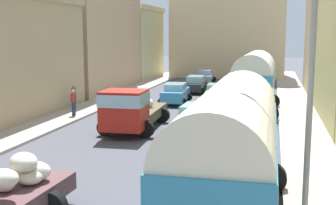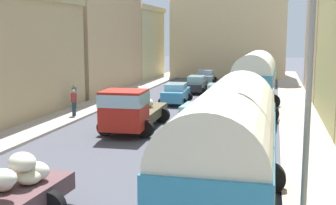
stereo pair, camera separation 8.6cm
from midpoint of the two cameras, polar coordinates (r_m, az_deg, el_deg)
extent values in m
plane|color=#494A53|center=(30.26, 2.40, -1.33)|extent=(154.00, 154.00, 0.00)
cube|color=#B4A598|center=(32.38, -10.30, -0.67)|extent=(2.50, 70.00, 0.14)
cube|color=#A49789|center=(29.78, 16.24, -1.70)|extent=(2.50, 70.00, 0.14)
cube|color=tan|center=(30.34, -19.17, 5.23)|extent=(4.27, 12.14, 7.37)
cube|color=tan|center=(42.74, -9.03, 8.12)|extent=(4.10, 14.27, 9.81)
cube|color=beige|center=(54.49, -4.07, 7.35)|extent=(4.19, 10.16, 7.98)
cube|color=beige|center=(54.56, -4.12, 11.83)|extent=(4.61, 10.16, 0.54)
cube|color=beige|center=(56.54, 7.67, 9.19)|extent=(13.71, 6.41, 11.62)
cube|color=#D9BC8C|center=(55.70, 2.53, 11.56)|extent=(2.83, 2.83, 16.08)
cube|color=beige|center=(54.73, 12.65, 11.41)|extent=(2.83, 2.83, 16.08)
cube|color=teal|center=(12.54, 7.82, -8.19)|extent=(2.40, 9.30, 2.30)
cylinder|color=silver|center=(12.26, 7.93, -3.04)|extent=(2.35, 9.11, 2.33)
cube|color=#99B7C6|center=(12.40, 7.87, -5.95)|extent=(2.44, 8.55, 0.74)
cylinder|color=black|center=(15.74, 4.59, -8.98)|extent=(1.00, 0.35, 1.00)
cylinder|color=black|center=(15.59, 12.94, -9.36)|extent=(1.00, 0.35, 1.00)
cube|color=teal|center=(30.23, 10.92, 1.78)|extent=(2.63, 8.31, 2.42)
cylinder|color=silver|center=(30.11, 10.98, 4.07)|extent=(2.57, 8.14, 2.39)
cube|color=#99B7C6|center=(30.17, 10.95, 2.79)|extent=(2.66, 7.65, 0.77)
cylinder|color=black|center=(33.01, 9.13, 0.29)|extent=(1.00, 0.35, 1.00)
cylinder|color=black|center=(32.88, 13.16, 0.14)|extent=(1.00, 0.35, 1.00)
cylinder|color=black|center=(27.98, 8.13, -1.20)|extent=(1.00, 0.35, 1.00)
cylinder|color=black|center=(27.82, 12.89, -1.39)|extent=(1.00, 0.35, 1.00)
ellipsoid|color=beige|center=(13.26, -20.42, -9.55)|extent=(0.98, 0.94, 0.50)
ellipsoid|color=beige|center=(13.65, -17.30, -8.98)|extent=(1.01, 1.16, 0.44)
ellipsoid|color=silver|center=(13.84, -16.87, -8.41)|extent=(1.07, 0.89, 0.59)
ellipsoid|color=beige|center=(13.49, -18.13, -7.25)|extent=(1.24, 1.22, 0.56)
ellipsoid|color=beige|center=(12.46, -20.41, -9.06)|extent=(0.98, 0.84, 0.49)
cube|color=#B32217|center=(22.91, -5.71, -0.94)|extent=(2.22, 2.10, 2.00)
cube|color=#99B7C6|center=(22.83, -5.73, 0.45)|extent=(2.27, 2.18, 0.64)
cube|color=brown|center=(26.22, -3.54, -1.30)|extent=(2.31, 4.75, 0.55)
ellipsoid|color=beige|center=(26.45, -2.78, -0.02)|extent=(1.13, 1.16, 0.53)
ellipsoid|color=beige|center=(24.60, -3.82, -0.73)|extent=(0.85, 0.97, 0.49)
ellipsoid|color=beige|center=(27.78, -3.65, 0.41)|extent=(1.05, 0.93, 0.55)
ellipsoid|color=beige|center=(26.43, -4.13, 0.64)|extent=(0.82, 0.65, 0.48)
ellipsoid|color=beige|center=(24.56, -5.03, 0.31)|extent=(1.09, 0.91, 0.58)
cylinder|color=black|center=(22.96, -2.98, -3.43)|extent=(0.90, 0.31, 0.90)
cylinder|color=black|center=(23.58, -8.07, -3.18)|extent=(0.90, 0.31, 0.90)
cylinder|color=black|center=(26.81, -0.85, -1.65)|extent=(0.90, 0.31, 0.90)
cylinder|color=black|center=(27.34, -5.27, -1.49)|extent=(0.90, 0.31, 0.90)
cube|color=#3C8CC1|center=(34.33, 0.90, 1.00)|extent=(1.87, 4.45, 0.80)
cube|color=#8EBCCF|center=(34.25, 0.91, 2.06)|extent=(1.56, 2.35, 0.48)
cylinder|color=black|center=(32.93, 1.93, 0.02)|extent=(0.60, 0.21, 0.60)
cylinder|color=black|center=(33.20, -0.87, 0.10)|extent=(0.60, 0.21, 0.60)
cylinder|color=black|center=(35.59, 2.55, 0.67)|extent=(0.60, 0.21, 0.60)
cylinder|color=black|center=(35.84, -0.04, 0.74)|extent=(0.60, 0.21, 0.60)
cube|color=#242425|center=(40.89, 3.49, 2.15)|extent=(1.72, 4.34, 0.68)
cube|color=#94C2CE|center=(40.83, 3.50, 3.02)|extent=(1.46, 2.28, 0.56)
cylinder|color=black|center=(39.52, 4.36, 1.46)|extent=(0.60, 0.21, 0.60)
cylinder|color=black|center=(39.74, 2.12, 1.52)|extent=(0.60, 0.21, 0.60)
cylinder|color=black|center=(42.14, 4.79, 1.91)|extent=(0.60, 0.21, 0.60)
cylinder|color=black|center=(42.34, 2.68, 1.96)|extent=(0.60, 0.21, 0.60)
cube|color=slate|center=(48.63, 4.65, 3.18)|extent=(2.02, 4.44, 0.67)
cube|color=#93AECD|center=(48.57, 4.66, 3.88)|extent=(1.67, 2.35, 0.51)
cylinder|color=black|center=(47.26, 5.56, 2.64)|extent=(0.60, 0.21, 0.60)
cylinder|color=black|center=(47.41, 3.46, 2.68)|extent=(0.60, 0.21, 0.60)
cylinder|color=black|center=(49.93, 5.77, 2.96)|extent=(0.60, 0.21, 0.60)
cylinder|color=black|center=(50.07, 3.78, 3.00)|extent=(0.60, 0.21, 0.60)
cube|color=#499347|center=(23.85, 3.61, -2.40)|extent=(1.81, 4.31, 0.82)
cube|color=#92C3CF|center=(23.74, 3.63, -0.84)|extent=(1.55, 2.26, 0.49)
cylinder|color=black|center=(25.37, 2.32, -2.60)|extent=(0.60, 0.21, 0.60)
cylinder|color=black|center=(25.06, 6.09, -2.79)|extent=(0.60, 0.21, 0.60)
cylinder|color=black|center=(22.85, 0.87, -3.86)|extent=(0.60, 0.21, 0.60)
cylinder|color=black|center=(22.51, 5.05, -4.09)|extent=(0.60, 0.21, 0.60)
cube|color=#539453|center=(34.72, 6.24, 0.98)|extent=(1.97, 3.94, 0.73)
cube|color=#90C0BB|center=(34.65, 6.26, 1.97)|extent=(1.64, 2.09, 0.47)
cylinder|color=black|center=(36.00, 4.97, 0.74)|extent=(0.60, 0.21, 0.60)
cylinder|color=black|center=(35.91, 7.71, 0.68)|extent=(0.60, 0.21, 0.60)
cylinder|color=black|center=(33.66, 4.65, 0.19)|extent=(0.60, 0.21, 0.60)
cylinder|color=black|center=(33.56, 7.58, 0.11)|extent=(0.60, 0.21, 0.60)
cube|color=#3997BF|center=(44.57, 8.62, 2.60)|extent=(1.80, 4.11, 0.66)
cube|color=#94ABC6|center=(44.52, 8.64, 3.36)|extent=(1.58, 2.14, 0.54)
cylinder|color=black|center=(45.94, 7.63, 2.43)|extent=(0.60, 0.21, 0.60)
cylinder|color=black|center=(45.81, 9.84, 2.36)|extent=(0.60, 0.21, 0.60)
cylinder|color=black|center=(43.42, 7.32, 2.07)|extent=(0.60, 0.21, 0.60)
cylinder|color=black|center=(43.29, 9.65, 2.00)|extent=(0.60, 0.21, 0.60)
cylinder|color=#1E3446|center=(29.10, -12.00, -1.78)|extent=(0.21, 0.21, 0.14)
cylinder|color=#1E3446|center=(29.02, -12.03, -0.79)|extent=(0.33, 0.33, 0.88)
cylinder|color=maroon|center=(28.91, -12.07, 0.64)|extent=(0.51, 0.51, 0.58)
sphere|color=tan|center=(28.86, -12.10, 1.41)|extent=(0.20, 0.20, 0.20)
cylinder|color=#303151|center=(31.74, -11.94, -0.91)|extent=(0.20, 0.20, 0.14)
cylinder|color=#303151|center=(31.66, -11.97, -0.04)|extent=(0.29, 0.29, 0.84)
cylinder|color=#406684|center=(31.56, -12.01, 1.29)|extent=(0.44, 0.44, 0.64)
sphere|color=tan|center=(31.51, -12.04, 2.05)|extent=(0.21, 0.21, 0.21)
cylinder|color=gray|center=(12.04, 17.43, -0.75)|extent=(0.16, 0.16, 6.77)
camera|label=1|loc=(0.04, -90.10, -0.02)|focal=47.73mm
camera|label=2|loc=(0.04, 89.90, 0.02)|focal=47.73mm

